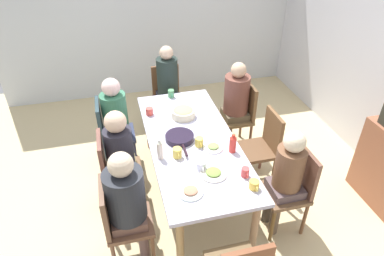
{
  "coord_description": "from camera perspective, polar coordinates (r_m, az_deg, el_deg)",
  "views": [
    {
      "loc": [
        2.79,
        -0.71,
        2.84
      ],
      "look_at": [
        0.0,
        0.0,
        0.87
      ],
      "focal_mm": 32.13,
      "sensor_mm": 36.0,
      "label": 1
    }
  ],
  "objects": [
    {
      "name": "ground_plane",
      "position": [
        4.04,
        -0.0,
        -10.25
      ],
      "size": [
        6.11,
        6.11,
        0.0
      ],
      "primitive_type": "plane",
      "color": "#CCB786"
    },
    {
      "name": "wall_left",
      "position": [
        5.66,
        -6.87,
        18.31
      ],
      "size": [
        0.12,
        4.81,
        2.6
      ],
      "primitive_type": "cube",
      "color": "silver",
      "rests_on": "ground_plane"
    },
    {
      "name": "dining_table",
      "position": [
        3.62,
        -0.0,
        -2.94
      ],
      "size": [
        2.08,
        0.89,
        0.72
      ],
      "color": "silver",
      "rests_on": "ground_plane"
    },
    {
      "name": "chair_0",
      "position": [
        3.95,
        11.7,
        -2.65
      ],
      "size": [
        0.4,
        0.4,
        0.9
      ],
      "color": "brown",
      "rests_on": "ground_plane"
    },
    {
      "name": "chair_1",
      "position": [
        3.49,
        16.36,
        -9.25
      ],
      "size": [
        0.4,
        0.4,
        0.9
      ],
      "color": "brown",
      "rests_on": "ground_plane"
    },
    {
      "name": "person_1",
      "position": [
        3.33,
        15.45,
        -7.36
      ],
      "size": [
        0.3,
        0.3,
        1.16
      ],
      "color": "brown",
      "rests_on": "ground_plane"
    },
    {
      "name": "chair_2",
      "position": [
        4.46,
        8.11,
        2.52
      ],
      "size": [
        0.4,
        0.4,
        0.9
      ],
      "color": "brown",
      "rests_on": "ground_plane"
    },
    {
      "name": "person_2",
      "position": [
        4.32,
        7.22,
        4.78
      ],
      "size": [
        0.31,
        0.31,
        1.21
      ],
      "color": "brown",
      "rests_on": "ground_plane"
    },
    {
      "name": "chair_3",
      "position": [
        4.86,
        -4.15,
        5.64
      ],
      "size": [
        0.4,
        0.4,
        0.9
      ],
      "color": "brown",
      "rests_on": "ground_plane"
    },
    {
      "name": "person_3",
      "position": [
        4.68,
        -4.05,
        7.49
      ],
      "size": [
        0.3,
        0.3,
        1.24
      ],
      "color": "#2C324B",
      "rests_on": "ground_plane"
    },
    {
      "name": "chair_4",
      "position": [
        3.14,
        -11.96,
        -14.6
      ],
      "size": [
        0.4,
        0.4,
        0.9
      ],
      "color": "brown",
      "rests_on": "ground_plane"
    },
    {
      "name": "person_4",
      "position": [
        2.97,
        -10.74,
        -11.51
      ],
      "size": [
        0.33,
        0.33,
        1.21
      ],
      "color": "brown",
      "rests_on": "ground_plane"
    },
    {
      "name": "chair_5",
      "position": [
        3.64,
        -12.79,
        -6.5
      ],
      "size": [
        0.4,
        0.4,
        0.9
      ],
      "color": "brown",
      "rests_on": "ground_plane"
    },
    {
      "name": "person_5",
      "position": [
        3.51,
        -11.69,
        -3.9
      ],
      "size": [
        0.3,
        0.3,
        1.17
      ],
      "color": "brown",
      "rests_on": "ground_plane"
    },
    {
      "name": "chair_7",
      "position": [
        4.19,
        -13.39,
        -0.46
      ],
      "size": [
        0.4,
        0.4,
        0.9
      ],
      "color": "#28304E",
      "rests_on": "ground_plane"
    },
    {
      "name": "person_7",
      "position": [
        4.08,
        -12.48,
        2.02
      ],
      "size": [
        0.3,
        0.3,
        1.19
      ],
      "color": "#3B4046",
      "rests_on": "ground_plane"
    },
    {
      "name": "plate_0",
      "position": [
        3.16,
        3.57,
        -7.46
      ],
      "size": [
        0.25,
        0.25,
        0.04
      ],
      "color": "silver",
      "rests_on": "dining_table"
    },
    {
      "name": "plate_1",
      "position": [
        2.98,
        -0.25,
        -10.49
      ],
      "size": [
        0.23,
        0.23,
        0.04
      ],
      "color": "white",
      "rests_on": "dining_table"
    },
    {
      "name": "plate_2",
      "position": [
        3.46,
        3.55,
        -3.18
      ],
      "size": [
        0.2,
        0.2,
        0.04
      ],
      "color": "white",
      "rests_on": "dining_table"
    },
    {
      "name": "bowl_0",
      "position": [
        3.93,
        -1.47,
        2.59
      ],
      "size": [
        0.28,
        0.28,
        0.11
      ],
      "color": "beige",
      "rests_on": "dining_table"
    },
    {
      "name": "serving_pan",
      "position": [
        3.56,
        -2.05,
        -1.6
      ],
      "size": [
        0.48,
        0.3,
        0.06
      ],
      "color": "black",
      "rests_on": "dining_table"
    },
    {
      "name": "cup_0",
      "position": [
        3.19,
        1.55,
        -6.27
      ],
      "size": [
        0.12,
        0.09,
        0.08
      ],
      "color": "white",
      "rests_on": "dining_table"
    },
    {
      "name": "cup_1",
      "position": [
        3.15,
        8.84,
        -7.28
      ],
      "size": [
        0.11,
        0.07,
        0.09
      ],
      "color": "#C94443",
      "rests_on": "dining_table"
    },
    {
      "name": "cup_2",
      "position": [
        3.05,
        10.3,
        -9.26
      ],
      "size": [
        0.12,
        0.09,
        0.08
      ],
      "color": "yellow",
      "rests_on": "dining_table"
    },
    {
      "name": "cup_3",
      "position": [
        3.47,
        1.2,
        -2.33
      ],
      "size": [
        0.12,
        0.09,
        0.09
      ],
      "color": "#E5C94F",
      "rests_on": "dining_table"
    },
    {
      "name": "cup_4",
      "position": [
        4.33,
        -3.49,
        5.72
      ],
      "size": [
        0.11,
        0.08,
        0.1
      ],
      "color": "#4E8D58",
      "rests_on": "dining_table"
    },
    {
      "name": "cup_5",
      "position": [
        4.0,
        -7.07,
        2.74
      ],
      "size": [
        0.12,
        0.08,
        0.08
      ],
      "color": "#C94A43",
      "rests_on": "dining_table"
    },
    {
      "name": "cup_6",
      "position": [
        3.33,
        -2.45,
        -4.14
      ],
      "size": [
        0.12,
        0.09,
        0.1
      ],
      "color": "#E6C64E",
      "rests_on": "dining_table"
    },
    {
      "name": "bottle_0",
      "position": [
        3.29,
        -5.35,
        -3.58
      ],
      "size": [
        0.06,
        0.06,
        0.22
      ],
      "color": "beige",
      "rests_on": "dining_table"
    },
    {
      "name": "bottle_1",
      "position": [
        3.39,
        6.78,
        -2.59
      ],
      "size": [
        0.07,
        0.07,
        0.2
      ],
      "color": "red",
      "rests_on": "dining_table"
    }
  ]
}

